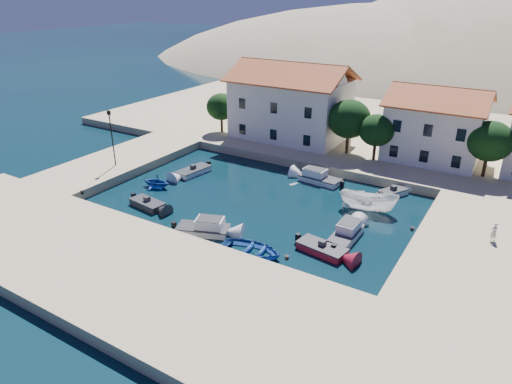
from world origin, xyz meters
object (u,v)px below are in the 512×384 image
(building_mid, at_px, (436,123))
(cabin_cruiser_east, at_px, (346,234))
(cabin_cruiser_south, at_px, (203,228))
(rowboat_south, at_px, (251,254))
(pedestrian, at_px, (494,232))
(boat_east, at_px, (368,211))
(building_left, at_px, (291,100))
(lamppost, at_px, (111,133))

(building_mid, height_order, cabin_cruiser_east, building_mid)
(cabin_cruiser_south, height_order, cabin_cruiser_east, same)
(rowboat_south, bearing_deg, cabin_cruiser_east, -50.56)
(cabin_cruiser_south, bearing_deg, rowboat_south, -28.38)
(cabin_cruiser_east, distance_m, pedestrian, 11.34)
(boat_east, bearing_deg, cabin_cruiser_east, 170.28)
(building_left, xyz_separation_m, rowboat_south, (10.49, -26.50, -5.94))
(cabin_cruiser_east, bearing_deg, boat_east, 2.11)
(lamppost, bearing_deg, building_left, 60.10)
(building_left, relative_size, cabin_cruiser_south, 3.04)
(pedestrian, bearing_deg, cabin_cruiser_south, -17.82)
(rowboat_south, xyz_separation_m, pedestrian, (15.96, 10.18, 1.78))
(cabin_cruiser_east, bearing_deg, lamppost, 89.24)
(lamppost, distance_m, pedestrian, 38.24)
(building_left, relative_size, pedestrian, 9.40)
(building_left, height_order, rowboat_south, building_left)
(building_left, xyz_separation_m, lamppost, (-11.50, -20.00, -1.18))
(cabin_cruiser_south, bearing_deg, building_mid, 43.68)
(rowboat_south, bearing_deg, boat_east, -31.61)
(building_left, height_order, pedestrian, building_left)
(building_left, xyz_separation_m, pedestrian, (26.45, -16.32, -4.15))
(lamppost, height_order, cabin_cruiser_south, lamppost)
(lamppost, relative_size, boat_east, 1.15)
(boat_east, relative_size, pedestrian, 3.48)
(cabin_cruiser_east, bearing_deg, building_left, 38.21)
(cabin_cruiser_south, height_order, boat_east, cabin_cruiser_south)
(rowboat_south, height_order, boat_east, boat_east)
(boat_east, height_order, pedestrian, pedestrian)
(building_mid, bearing_deg, pedestrian, -63.99)
(pedestrian, bearing_deg, cabin_cruiser_east, -20.15)
(building_mid, bearing_deg, cabin_cruiser_east, -95.36)
(building_mid, distance_m, boat_east, 16.33)
(lamppost, height_order, pedestrian, lamppost)
(rowboat_south, height_order, cabin_cruiser_east, cabin_cruiser_east)
(rowboat_south, bearing_deg, cabin_cruiser_south, 74.28)
(lamppost, distance_m, boat_east, 28.27)
(building_mid, distance_m, pedestrian, 19.58)
(lamppost, height_order, boat_east, lamppost)
(building_mid, relative_size, lamppost, 1.69)
(pedestrian, bearing_deg, building_mid, -105.86)
(building_left, xyz_separation_m, building_mid, (18.00, 1.00, -0.71))
(boat_east, bearing_deg, lamppost, 90.21)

